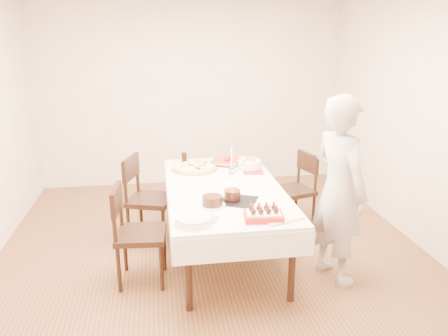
{
  "coord_description": "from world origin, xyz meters",
  "views": [
    {
      "loc": [
        -0.53,
        -4.03,
        2.23
      ],
      "look_at": [
        0.11,
        0.08,
        0.95
      ],
      "focal_mm": 35.0,
      "sensor_mm": 36.0,
      "label": 1
    }
  ],
  "objects": [
    {
      "name": "china_plate",
      "position": [
        -0.15,
        -0.7,
        0.75
      ],
      "size": [
        0.25,
        0.25,
        0.01
      ],
      "primitive_type": "cylinder",
      "rotation": [
        0.0,
        0.0,
        -0.32
      ],
      "color": "white",
      "rests_on": "dining_table"
    },
    {
      "name": "chair_left_dessert",
      "position": [
        -0.72,
        -0.33,
        0.47
      ],
      "size": [
        0.52,
        0.52,
        0.94
      ],
      "primitive_type": null,
      "rotation": [
        0.0,
        0.0,
        3.06
      ],
      "color": "black",
      "rests_on": "floor"
    },
    {
      "name": "birthday_cake",
      "position": [
        0.13,
        -0.31,
        0.84
      ],
      "size": [
        0.16,
        0.16,
        0.15
      ],
      "primitive_type": "cylinder",
      "rotation": [
        0.0,
        0.0,
        0.03
      ],
      "color": "#33170E",
      "rests_on": "dining_table"
    },
    {
      "name": "plate_stack",
      "position": [
        -0.27,
        -0.76,
        0.78
      ],
      "size": [
        0.39,
        0.39,
        0.06
      ],
      "primitive_type": "cylinder",
      "rotation": [
        0.0,
        0.0,
        0.38
      ],
      "color": "white",
      "rests_on": "dining_table"
    },
    {
      "name": "floor",
      "position": [
        0.0,
        0.0,
        0.0
      ],
      "size": [
        5.0,
        5.0,
        0.0
      ],
      "primitive_type": "plane",
      "color": "#55371D",
      "rests_on": "ground"
    },
    {
      "name": "red_placemat",
      "position": [
        0.51,
        0.51,
        0.75
      ],
      "size": [
        0.25,
        0.25,
        0.01
      ],
      "primitive_type": "cube",
      "rotation": [
        0.0,
        0.0,
        -0.09
      ],
      "color": "#B21E1E",
      "rests_on": "dining_table"
    },
    {
      "name": "dining_table",
      "position": [
        0.11,
        0.08,
        0.38
      ],
      "size": [
        1.18,
        2.16,
        0.75
      ],
      "primitive_type": "cube",
      "rotation": [
        0.0,
        0.0,
        -0.02
      ],
      "color": "silver",
      "rests_on": "floor"
    },
    {
      "name": "person",
      "position": [
        1.07,
        -0.53,
        0.87
      ],
      "size": [
        0.6,
        0.74,
        1.75
      ],
      "primitive_type": "imported",
      "rotation": [
        0.0,
        0.0,
        1.89
      ],
      "color": "#BCB6B1",
      "rests_on": "floor"
    },
    {
      "name": "layer_cake",
      "position": [
        -0.07,
        -0.42,
        0.8
      ],
      "size": [
        0.29,
        0.29,
        0.1
      ],
      "primitive_type": "cylinder",
      "rotation": [
        0.0,
        0.0,
        0.27
      ],
      "color": "#35170D",
      "rests_on": "dining_table"
    },
    {
      "name": "strawberry_box",
      "position": [
        0.31,
        -0.78,
        0.79
      ],
      "size": [
        0.34,
        0.24,
        0.08
      ],
      "primitive_type": null,
      "rotation": [
        0.0,
        0.0,
        -0.1
      ],
      "color": "#B51814",
      "rests_on": "dining_table"
    },
    {
      "name": "cake_board",
      "position": [
        0.18,
        -0.34,
        0.75
      ],
      "size": [
        0.43,
        0.43,
        0.01
      ],
      "primitive_type": "cube",
      "rotation": [
        0.0,
        0.0,
        -0.43
      ],
      "color": "black",
      "rests_on": "dining_table"
    },
    {
      "name": "pasta_bowl",
      "position": [
        0.49,
        0.64,
        0.8
      ],
      "size": [
        0.29,
        0.29,
        0.09
      ],
      "primitive_type": "cylinder",
      "rotation": [
        0.0,
        0.0,
        -0.06
      ],
      "color": "white",
      "rests_on": "dining_table"
    },
    {
      "name": "taper_candle",
      "position": [
        0.26,
        0.48,
        0.9
      ],
      "size": [
        0.07,
        0.07,
        0.3
      ],
      "primitive_type": "cylinder",
      "rotation": [
        0.0,
        0.0,
        -0.08
      ],
      "color": "white",
      "rests_on": "dining_table"
    },
    {
      "name": "wall_front",
      "position": [
        0.0,
        -2.5,
        1.35
      ],
      "size": [
        4.5,
        0.04,
        2.7
      ],
      "primitive_type": "cube",
      "color": "#F2E0CB",
      "rests_on": "floor"
    },
    {
      "name": "pizza_pepperoni",
      "position": [
        0.28,
        0.9,
        0.77
      ],
      "size": [
        0.45,
        0.45,
        0.04
      ],
      "primitive_type": "cylinder",
      "rotation": [
        0.0,
        0.0,
        -0.16
      ],
      "color": "red",
      "rests_on": "dining_table"
    },
    {
      "name": "wall_back",
      "position": [
        0.0,
        2.5,
        1.35
      ],
      "size": [
        4.5,
        0.04,
        2.7
      ],
      "primitive_type": "cube",
      "color": "#F2E0CB",
      "rests_on": "floor"
    },
    {
      "name": "pizza_white",
      "position": [
        -0.13,
        0.69,
        0.77
      ],
      "size": [
        0.61,
        0.61,
        0.04
      ],
      "primitive_type": "cylinder",
      "rotation": [
        0.0,
        0.0,
        -0.15
      ],
      "color": "beige",
      "rests_on": "dining_table"
    },
    {
      "name": "cola_glass",
      "position": [
        -0.22,
        1.02,
        0.81
      ],
      "size": [
        0.08,
        0.08,
        0.12
      ],
      "primitive_type": "cylinder",
      "rotation": [
        0.0,
        0.0,
        0.33
      ],
      "color": "black",
      "rests_on": "dining_table"
    },
    {
      "name": "shaker_pair",
      "position": [
        0.31,
        0.55,
        0.8
      ],
      "size": [
        0.1,
        0.1,
        0.1
      ],
      "primitive_type": null,
      "rotation": [
        0.0,
        0.0,
        -0.21
      ],
      "color": "white",
      "rests_on": "dining_table"
    },
    {
      "name": "chair_right_savory",
      "position": [
        1.03,
        0.64,
        0.45
      ],
      "size": [
        0.57,
        0.57,
        0.9
      ],
      "primitive_type": null,
      "rotation": [
        0.0,
        0.0,
        0.29
      ],
      "color": "black",
      "rests_on": "floor"
    },
    {
      "name": "wall_right",
      "position": [
        2.25,
        0.0,
        1.35
      ],
      "size": [
        0.04,
        5.0,
        2.7
      ],
      "primitive_type": "cube",
      "color": "#F2E0CB",
      "rests_on": "floor"
    },
    {
      "name": "box_lid",
      "position": [
        0.46,
        -0.77,
        0.75
      ],
      "size": [
        0.39,
        0.33,
        0.03
      ],
      "primitive_type": "cube",
      "rotation": [
        0.0,
        0.0,
        0.36
      ],
      "color": "beige",
      "rests_on": "dining_table"
    },
    {
      "name": "chair_left_savory",
      "position": [
        -0.64,
        0.5,
        0.49
      ],
      "size": [
        0.63,
        0.63,
        0.97
      ],
      "primitive_type": null,
      "rotation": [
        0.0,
        0.0,
        2.83
      ],
      "color": "black",
      "rests_on": "floor"
    }
  ]
}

